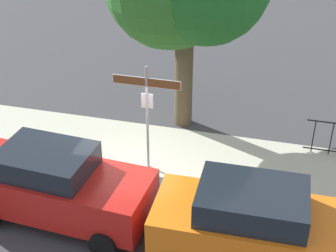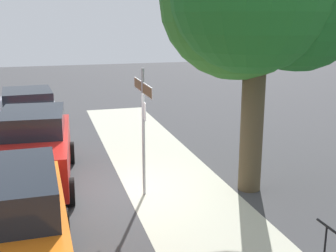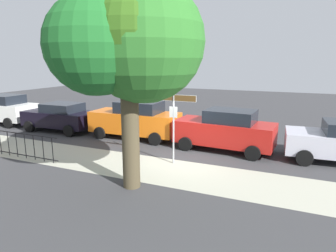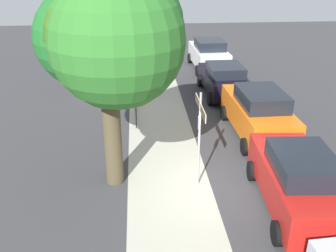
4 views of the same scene
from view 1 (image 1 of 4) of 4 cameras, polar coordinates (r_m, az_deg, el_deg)
ground_plane at (r=14.06m, az=-3.56°, el=-5.32°), size 60.00×60.00×0.00m
sidewalk_strip at (r=14.72m, az=5.44°, el=-3.56°), size 24.00×2.60×0.00m
street_sign at (r=13.19m, az=-2.39°, el=3.02°), size 1.82×0.07×3.07m
car_red at (r=12.34m, az=-12.31°, el=-6.51°), size 4.51×2.22×1.88m
car_orange at (r=11.05m, az=10.36°, el=-11.21°), size 4.69×2.09×1.96m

